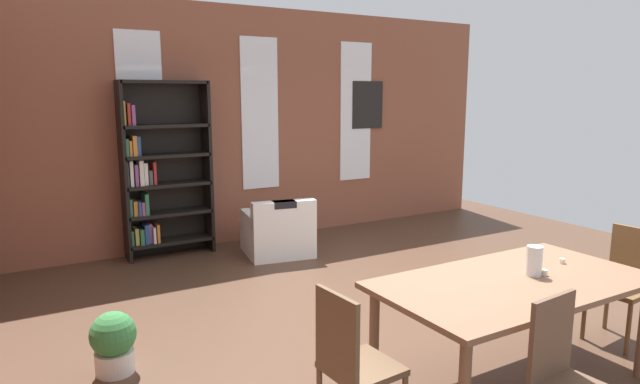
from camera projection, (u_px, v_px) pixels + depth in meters
ground_plane at (424, 325)px, 4.88m from camera, size 9.15×9.15×0.00m
back_wall_brick at (258, 125)px, 7.64m from camera, size 7.85×0.12×3.20m
window_pane_0 at (142, 117)px, 6.76m from camera, size 0.55×0.02×2.08m
window_pane_1 at (260, 114)px, 7.55m from camera, size 0.55×0.02×2.08m
window_pane_2 at (356, 112)px, 8.34m from camera, size 0.55×0.02×2.08m
dining_table at (514, 290)px, 3.80m from camera, size 1.97×1.06×0.76m
vase_on_table at (534, 261)px, 3.86m from camera, size 0.11×0.11×0.21m
tealight_candle_0 at (544, 273)px, 3.88m from camera, size 0.04×0.04×0.04m
tealight_candle_1 at (562, 261)px, 4.16m from camera, size 0.04×0.04×0.04m
tealight_candle_2 at (538, 267)px, 4.01m from camera, size 0.04×0.04×0.03m
dining_chair_head_right at (625, 281)px, 4.51m from camera, size 0.43×0.43×0.95m
dining_chair_head_left at (352, 361)px, 3.15m from camera, size 0.43×0.43×0.95m
dining_chair_near_left at (567, 378)px, 2.97m from camera, size 0.43×0.43×0.95m
bookshelf_tall at (160, 173)px, 6.79m from camera, size 1.09×0.33×2.20m
armchair_white at (278, 233)px, 6.97m from camera, size 0.93×0.93×0.75m
potted_plant_by_shelf at (113, 341)px, 4.01m from camera, size 0.33×0.33×0.47m
framed_picture at (367, 105)px, 8.43m from camera, size 0.56×0.03×0.72m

